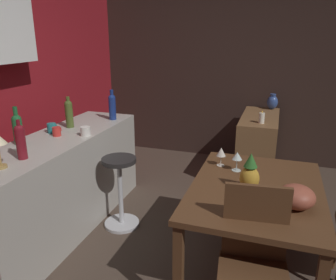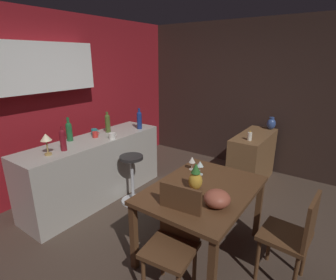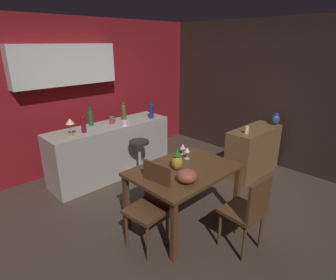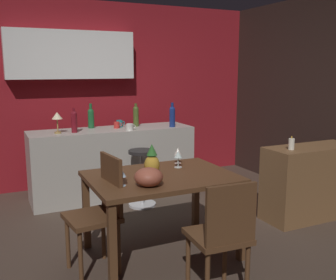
{
  "view_description": "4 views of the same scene",
  "coord_description": "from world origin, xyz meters",
  "px_view_note": "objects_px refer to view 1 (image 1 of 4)",
  "views": [
    {
      "loc": [
        -2.3,
        -0.52,
        1.8
      ],
      "look_at": [
        0.2,
        0.31,
        0.95
      ],
      "focal_mm": 35.58,
      "sensor_mm": 36.0,
      "label": 1
    },
    {
      "loc": [
        -2.12,
        -1.5,
        1.99
      ],
      "look_at": [
        0.53,
        0.39,
        0.94
      ],
      "focal_mm": 27.9,
      "sensor_mm": 36.0,
      "label": 2
    },
    {
      "loc": [
        -2.3,
        -2.49,
        2.21
      ],
      "look_at": [
        0.35,
        0.24,
        0.84
      ],
      "focal_mm": 29.58,
      "sensor_mm": 36.0,
      "label": 3
    },
    {
      "loc": [
        -1.38,
        -3.46,
        1.66
      ],
      "look_at": [
        0.43,
        0.41,
        0.88
      ],
      "focal_mm": 41.51,
      "sensor_mm": 36.0,
      "label": 4
    }
  ],
  "objects_px": {
    "wine_glass_right": "(281,205)",
    "pillar_candle_tall": "(262,118)",
    "wine_bottle_green": "(18,128)",
    "cup_red": "(57,131)",
    "bar_stool": "(120,190)",
    "chair_near_window": "(253,262)",
    "dining_table": "(256,198)",
    "wine_bottle_ruby": "(21,140)",
    "cup_white": "(86,131)",
    "wine_glass_left": "(221,152)",
    "sideboard_cabinet": "(258,147)",
    "vase_ceramic_blue": "(272,102)",
    "pineapple_centerpiece": "(250,174)",
    "fruit_bowl": "(296,197)",
    "wine_glass_center": "(237,157)",
    "wine_bottle_olive": "(69,113)",
    "cup_teal": "(52,128)",
    "wine_bottle_cobalt": "(112,106)"
  },
  "relations": [
    {
      "from": "pillar_candle_tall",
      "to": "cup_red",
      "type": "bearing_deg",
      "value": 128.35
    },
    {
      "from": "sideboard_cabinet",
      "to": "fruit_bowl",
      "type": "bearing_deg",
      "value": -170.42
    },
    {
      "from": "dining_table",
      "to": "wine_glass_left",
      "type": "height_order",
      "value": "wine_glass_left"
    },
    {
      "from": "wine_glass_left",
      "to": "cup_teal",
      "type": "bearing_deg",
      "value": 92.77
    },
    {
      "from": "wine_glass_right",
      "to": "wine_bottle_green",
      "type": "height_order",
      "value": "wine_bottle_green"
    },
    {
      "from": "pineapple_centerpiece",
      "to": "bar_stool",
      "type": "bearing_deg",
      "value": 72.97
    },
    {
      "from": "bar_stool",
      "to": "cup_white",
      "type": "height_order",
      "value": "cup_white"
    },
    {
      "from": "dining_table",
      "to": "sideboard_cabinet",
      "type": "xyz_separation_m",
      "value": [
        1.89,
        0.1,
        -0.24
      ]
    },
    {
      "from": "chair_near_window",
      "to": "wine_bottle_green",
      "type": "bearing_deg",
      "value": 77.45
    },
    {
      "from": "dining_table",
      "to": "wine_glass_left",
      "type": "relative_size",
      "value": 8.07
    },
    {
      "from": "wine_glass_center",
      "to": "wine_bottle_ruby",
      "type": "xyz_separation_m",
      "value": [
        -0.66,
        1.51,
        0.18
      ]
    },
    {
      "from": "sideboard_cabinet",
      "to": "vase_ceramic_blue",
      "type": "bearing_deg",
      "value": -14.63
    },
    {
      "from": "chair_near_window",
      "to": "wine_glass_right",
      "type": "relative_size",
      "value": 7.16
    },
    {
      "from": "wine_glass_left",
      "to": "sideboard_cabinet",
      "type": "bearing_deg",
      "value": -7.89
    },
    {
      "from": "bar_stool",
      "to": "wine_glass_right",
      "type": "height_order",
      "value": "wine_glass_right"
    },
    {
      "from": "wine_glass_center",
      "to": "pineapple_centerpiece",
      "type": "distance_m",
      "value": 0.35
    },
    {
      "from": "pineapple_centerpiece",
      "to": "wine_bottle_green",
      "type": "relative_size",
      "value": 0.86
    },
    {
      "from": "pineapple_centerpiece",
      "to": "fruit_bowl",
      "type": "distance_m",
      "value": 0.35
    },
    {
      "from": "pineapple_centerpiece",
      "to": "sideboard_cabinet",
      "type": "bearing_deg",
      "value": 1.49
    },
    {
      "from": "bar_stool",
      "to": "pillar_candle_tall",
      "type": "height_order",
      "value": "pillar_candle_tall"
    },
    {
      "from": "sideboard_cabinet",
      "to": "cup_teal",
      "type": "bearing_deg",
      "value": 132.18
    },
    {
      "from": "wine_bottle_cobalt",
      "to": "cup_teal",
      "type": "bearing_deg",
      "value": 153.93
    },
    {
      "from": "wine_bottle_green",
      "to": "cup_teal",
      "type": "relative_size",
      "value": 2.74
    },
    {
      "from": "wine_bottle_green",
      "to": "cup_red",
      "type": "distance_m",
      "value": 0.35
    },
    {
      "from": "wine_glass_center",
      "to": "cup_red",
      "type": "distance_m",
      "value": 1.63
    },
    {
      "from": "chair_near_window",
      "to": "cup_teal",
      "type": "bearing_deg",
      "value": 67.25
    },
    {
      "from": "chair_near_window",
      "to": "wine_bottle_ruby",
      "type": "distance_m",
      "value": 1.81
    },
    {
      "from": "wine_glass_right",
      "to": "chair_near_window",
      "type": "bearing_deg",
      "value": 142.59
    },
    {
      "from": "dining_table",
      "to": "sideboard_cabinet",
      "type": "relative_size",
      "value": 1.15
    },
    {
      "from": "pineapple_centerpiece",
      "to": "cup_teal",
      "type": "xyz_separation_m",
      "value": [
        0.31,
        1.86,
        0.09
      ]
    },
    {
      "from": "wine_glass_right",
      "to": "pillar_candle_tall",
      "type": "distance_m",
      "value": 1.97
    },
    {
      "from": "wine_bottle_cobalt",
      "to": "vase_ceramic_blue",
      "type": "bearing_deg",
      "value": -47.89
    },
    {
      "from": "chair_near_window",
      "to": "fruit_bowl",
      "type": "relative_size",
      "value": 4.17
    },
    {
      "from": "wine_glass_center",
      "to": "wine_bottle_olive",
      "type": "bearing_deg",
      "value": 83.11
    },
    {
      "from": "vase_ceramic_blue",
      "to": "cup_white",
      "type": "bearing_deg",
      "value": 142.83
    },
    {
      "from": "cup_teal",
      "to": "chair_near_window",
      "type": "bearing_deg",
      "value": -112.75
    },
    {
      "from": "dining_table",
      "to": "cup_red",
      "type": "relative_size",
      "value": 11.5
    },
    {
      "from": "bar_stool",
      "to": "cup_white",
      "type": "distance_m",
      "value": 0.65
    },
    {
      "from": "wine_glass_left",
      "to": "pillar_candle_tall",
      "type": "distance_m",
      "value": 1.25
    },
    {
      "from": "dining_table",
      "to": "chair_near_window",
      "type": "bearing_deg",
      "value": -175.82
    },
    {
      "from": "wine_bottle_ruby",
      "to": "cup_white",
      "type": "bearing_deg",
      "value": -10.76
    },
    {
      "from": "cup_teal",
      "to": "vase_ceramic_blue",
      "type": "relative_size",
      "value": 0.57
    },
    {
      "from": "bar_stool",
      "to": "wine_bottle_ruby",
      "type": "xyz_separation_m",
      "value": [
        -0.7,
        0.43,
        0.67
      ]
    },
    {
      "from": "vase_ceramic_blue",
      "to": "wine_glass_right",
      "type": "bearing_deg",
      "value": -177.04
    },
    {
      "from": "wine_glass_right",
      "to": "wine_bottle_olive",
      "type": "xyz_separation_m",
      "value": [
        0.88,
        2.02,
        0.21
      ]
    },
    {
      "from": "sideboard_cabinet",
      "to": "wine_bottle_olive",
      "type": "relative_size",
      "value": 3.56
    },
    {
      "from": "sideboard_cabinet",
      "to": "wine_bottle_green",
      "type": "relative_size",
      "value": 3.42
    },
    {
      "from": "sideboard_cabinet",
      "to": "pillar_candle_tall",
      "type": "relative_size",
      "value": 7.59
    },
    {
      "from": "wine_glass_left",
      "to": "wine_bottle_ruby",
      "type": "bearing_deg",
      "value": 117.97
    },
    {
      "from": "dining_table",
      "to": "wine_bottle_green",
      "type": "height_order",
      "value": "wine_bottle_green"
    }
  ]
}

